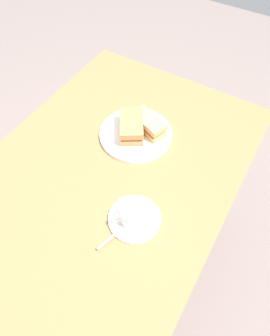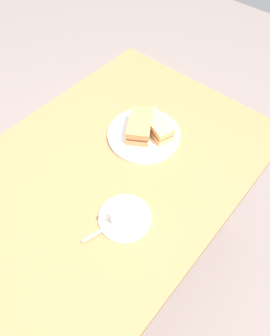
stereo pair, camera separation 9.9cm
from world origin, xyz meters
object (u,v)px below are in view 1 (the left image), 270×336
Objects in this scene: sandwich_back at (149,124)px; spoon at (115,234)px; coffee_saucer at (135,219)px; dining_table at (94,203)px; coffee_cup at (134,213)px; sandwich_plate at (135,134)px; sandwich_front at (131,126)px.

sandwich_back reaches higher than spoon.
dining_table is at bearing -94.34° from coffee_saucer.
sandwich_back is at bearing -157.17° from coffee_saucer.
coffee_cup is 0.08m from spoon.
sandwich_plate is 0.06m from sandwich_back.
dining_table is 8.94× the size of sandwich_back.
sandwich_back is 0.37m from coffee_saucer.
spoon is at bearing -15.65° from coffee_cup.
sandwich_back is (-0.04, 0.03, 0.03)m from sandwich_plate.
coffee_saucer is at bearing 32.74° from sandwich_front.
spoon is (0.41, 0.12, -0.03)m from sandwich_back.
dining_table is at bearing 3.23° from sandwich_front.
sandwich_back is at bearing 140.80° from sandwich_plate.
sandwich_back is 0.43m from spoon.
coffee_saucer is 0.04m from coffee_cup.
sandwich_front is 0.06m from sandwich_back.
coffee_saucer reaches higher than dining_table.
sandwich_plate is at bearing -179.63° from dining_table.
coffee_saucer is at bearing 85.66° from dining_table.
dining_table is 0.30m from sandwich_plate.
coffee_cup reaches higher than coffee_saucer.
coffee_saucer is (0.34, 0.14, -0.04)m from sandwich_back.
sandwich_front is at bearing -147.26° from coffee_saucer.
coffee_saucer is at bearing 22.83° from sandwich_back.
sandwich_front is at bearing -46.18° from sandwich_back.
coffee_saucer is (0.01, 0.17, 0.09)m from dining_table.
spoon reaches higher than coffee_saucer.
spoon is at bearing 24.27° from sandwich_front.
coffee_cup reaches higher than sandwich_back.
dining_table is 0.35m from sandwich_back.
sandwich_back reaches higher than sandwich_plate.
sandwich_plate is 2.65× the size of coffee_cup.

